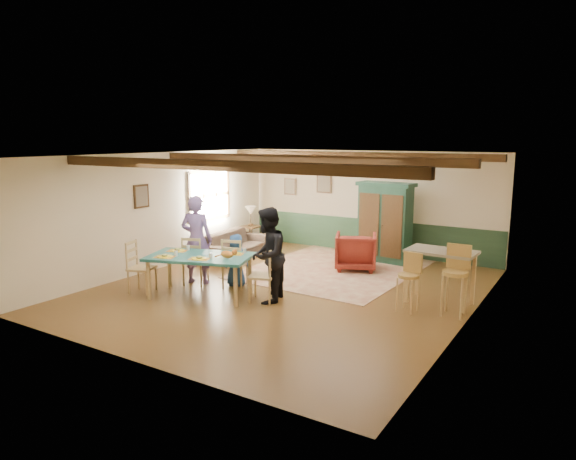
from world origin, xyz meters
The scene contains 35 objects.
floor centered at (0.00, 0.00, 0.00)m, with size 8.00×8.00×0.00m, color #523417.
wall_back centered at (0.00, 4.00, 1.35)m, with size 7.00×0.02×2.70m, color beige.
wall_left centered at (-3.50, 0.00, 1.35)m, with size 0.02×8.00×2.70m, color beige.
wall_right centered at (3.50, 0.00, 1.35)m, with size 0.02×8.00×2.70m, color beige.
ceiling centered at (0.00, 0.00, 2.70)m, with size 7.00×8.00×0.02m, color beige.
wainscot_back centered at (0.00, 3.98, 0.45)m, with size 6.95×0.03×0.90m, color #203C26.
ceiling_beam_front centered at (0.00, -2.30, 2.61)m, with size 6.95×0.16×0.16m, color #311F0D.
ceiling_beam_mid centered at (0.00, 0.40, 2.61)m, with size 6.95×0.16×0.16m, color #311F0D.
ceiling_beam_back centered at (0.00, 3.00, 2.61)m, with size 6.95×0.16×0.16m, color #311F0D.
window_left centered at (-3.47, 1.70, 1.55)m, with size 0.06×1.60×1.30m, color white, non-canonical shape.
picture_left_wall centered at (-3.47, -0.60, 1.75)m, with size 0.04×0.42×0.52m, color gray, non-canonical shape.
picture_back_a centered at (-1.30, 3.97, 1.80)m, with size 0.45×0.04×0.55m, color gray, non-canonical shape.
picture_back_b centered at (-2.40, 3.97, 1.65)m, with size 0.38×0.04×0.48m, color gray, non-canonical shape.
dining_table centered at (-1.21, -1.28, 0.41)m, with size 1.94×1.08×0.81m, color #1D5E5A, non-canonical shape.
dining_chair_far_left centered at (-1.87, -0.68, 0.51)m, with size 0.45×0.48×1.03m, color tan, non-canonical shape.
dining_chair_far_right centered at (-1.05, -0.41, 0.51)m, with size 0.45×0.48×1.03m, color tan, non-canonical shape.
dining_chair_end_left centered at (-2.39, -1.67, 0.51)m, with size 0.45×0.48×1.03m, color tan, non-canonical shape.
dining_chair_end_right centered at (-0.03, -0.89, 0.51)m, with size 0.45×0.48×1.03m, color tan, non-canonical shape.
person_man centered at (-1.89, -0.60, 0.93)m, with size 0.68×0.45×1.86m, color #765B9C.
person_woman centered at (0.07, -0.86, 0.89)m, with size 0.87×0.67×1.78m, color black.
person_child centered at (-1.07, -0.32, 0.54)m, with size 0.53×0.35×1.09m, color #224989.
cat centered at (-0.61, -1.20, 0.91)m, with size 0.39×0.15×0.19m, color orange, non-canonical shape.
place_setting_near_left centered at (-1.69, -1.72, 0.87)m, with size 0.43×0.32×0.11m, color yellow, non-canonical shape.
place_setting_near_center centered at (-1.03, -1.50, 0.87)m, with size 0.43×0.32×0.11m, color yellow, non-canonical shape.
place_setting_far_left centered at (-1.86, -1.21, 0.87)m, with size 0.43×0.32×0.11m, color yellow, non-canonical shape.
place_setting_far_right centered at (-0.73, -0.84, 0.87)m, with size 0.43×0.32×0.11m, color yellow, non-canonical shape.
area_rug centered at (0.05, 1.93, 0.01)m, with size 3.49×4.14×0.01m, color beige.
armoire centered at (0.76, 3.28, 0.98)m, with size 1.39×0.56×1.96m, color #143325.
armchair centered at (0.49, 2.18, 0.43)m, with size 0.91×0.94×0.86m, color #561311.
sofa centered at (-2.73, 1.75, 0.32)m, with size 2.20×0.86×0.64m, color #43342A.
end_table centered at (-3.04, 2.92, 0.30)m, with size 0.49×0.49×0.60m, color #311F0D, non-canonical shape.
table_lamp centered at (-3.04, 2.92, 0.88)m, with size 0.31×0.31×0.55m, color #CCAF84, non-canonical shape.
counter_table centered at (2.84, 0.71, 0.51)m, with size 1.22×0.71×1.01m, color tan, non-canonical shape.
bar_stool_left centered at (2.47, -0.01, 0.52)m, with size 0.37×0.40×1.04m, color #B28C45, non-canonical shape.
bar_stool_right centered at (3.23, 0.19, 0.61)m, with size 0.44×0.48×1.23m, color #B28C45, non-canonical shape.
Camera 1 is at (5.25, -8.53, 3.05)m, focal length 32.00 mm.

